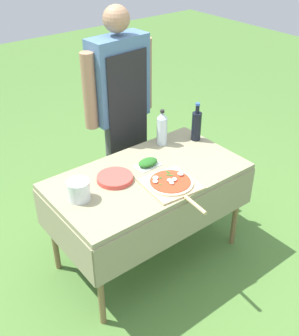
{
  "coord_description": "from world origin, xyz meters",
  "views": [
    {
      "loc": [
        -1.42,
        -1.82,
        2.24
      ],
      "look_at": [
        0.01,
        0.0,
        0.76
      ],
      "focal_mm": 45.0,
      "sensor_mm": 36.0,
      "label": 1
    }
  ],
  "objects_px": {
    "pizza_on_peel": "(171,184)",
    "oil_bottle": "(196,125)",
    "water_bottle": "(162,128)",
    "plate_stack": "(115,178)",
    "herb_container": "(148,163)",
    "mixing_tub": "(79,190)",
    "prep_table": "(148,184)",
    "person_cook": "(120,99)"
  },
  "relations": [
    {
      "from": "pizza_on_peel",
      "to": "plate_stack",
      "type": "height_order",
      "value": "pizza_on_peel"
    },
    {
      "from": "prep_table",
      "to": "water_bottle",
      "type": "height_order",
      "value": "water_bottle"
    },
    {
      "from": "pizza_on_peel",
      "to": "oil_bottle",
      "type": "bearing_deg",
      "value": 38.25
    },
    {
      "from": "person_cook",
      "to": "mixing_tub",
      "type": "xyz_separation_m",
      "value": [
        -0.71,
        -0.59,
        -0.19
      ]
    },
    {
      "from": "pizza_on_peel",
      "to": "herb_container",
      "type": "xyz_separation_m",
      "value": [
        0.03,
        0.27,
        0.01
      ]
    },
    {
      "from": "water_bottle",
      "to": "herb_container",
      "type": "xyz_separation_m",
      "value": [
        -0.27,
        -0.18,
        -0.1
      ]
    },
    {
      "from": "water_bottle",
      "to": "mixing_tub",
      "type": "bearing_deg",
      "value": -165.14
    },
    {
      "from": "oil_bottle",
      "to": "plate_stack",
      "type": "height_order",
      "value": "oil_bottle"
    },
    {
      "from": "person_cook",
      "to": "oil_bottle",
      "type": "distance_m",
      "value": 0.61
    },
    {
      "from": "water_bottle",
      "to": "person_cook",
      "type": "bearing_deg",
      "value": 106.3
    },
    {
      "from": "prep_table",
      "to": "oil_bottle",
      "type": "bearing_deg",
      "value": 14.85
    },
    {
      "from": "oil_bottle",
      "to": "person_cook",
      "type": "bearing_deg",
      "value": 126.26
    },
    {
      "from": "person_cook",
      "to": "herb_container",
      "type": "xyz_separation_m",
      "value": [
        -0.16,
        -0.55,
        -0.23
      ]
    },
    {
      "from": "person_cook",
      "to": "pizza_on_peel",
      "type": "height_order",
      "value": "person_cook"
    },
    {
      "from": "person_cook",
      "to": "water_bottle",
      "type": "height_order",
      "value": "person_cook"
    },
    {
      "from": "mixing_tub",
      "to": "herb_container",
      "type": "bearing_deg",
      "value": 4.09
    },
    {
      "from": "person_cook",
      "to": "plate_stack",
      "type": "height_order",
      "value": "person_cook"
    },
    {
      "from": "oil_bottle",
      "to": "herb_container",
      "type": "height_order",
      "value": "oil_bottle"
    },
    {
      "from": "pizza_on_peel",
      "to": "mixing_tub",
      "type": "relative_size",
      "value": 3.84
    },
    {
      "from": "herb_container",
      "to": "plate_stack",
      "type": "distance_m",
      "value": 0.27
    },
    {
      "from": "prep_table",
      "to": "mixing_tub",
      "type": "xyz_separation_m",
      "value": [
        -0.49,
        0.04,
        0.14
      ]
    },
    {
      "from": "prep_table",
      "to": "pizza_on_peel",
      "type": "xyz_separation_m",
      "value": [
        0.03,
        -0.2,
        0.1
      ]
    },
    {
      "from": "prep_table",
      "to": "mixing_tub",
      "type": "height_order",
      "value": "mixing_tub"
    },
    {
      "from": "water_bottle",
      "to": "prep_table",
      "type": "bearing_deg",
      "value": -142.1
    },
    {
      "from": "water_bottle",
      "to": "mixing_tub",
      "type": "distance_m",
      "value": 0.85
    },
    {
      "from": "plate_stack",
      "to": "pizza_on_peel",
      "type": "bearing_deg",
      "value": -48.03
    },
    {
      "from": "water_bottle",
      "to": "plate_stack",
      "type": "height_order",
      "value": "water_bottle"
    },
    {
      "from": "prep_table",
      "to": "oil_bottle",
      "type": "relative_size",
      "value": 4.47
    },
    {
      "from": "water_bottle",
      "to": "oil_bottle",
      "type": "bearing_deg",
      "value": -23.71
    },
    {
      "from": "oil_bottle",
      "to": "herb_container",
      "type": "relative_size",
      "value": 1.71
    },
    {
      "from": "person_cook",
      "to": "water_bottle",
      "type": "relative_size",
      "value": 6.13
    },
    {
      "from": "herb_container",
      "to": "prep_table",
      "type": "bearing_deg",
      "value": -127.81
    },
    {
      "from": "herb_container",
      "to": "mixing_tub",
      "type": "distance_m",
      "value": 0.56
    },
    {
      "from": "prep_table",
      "to": "herb_container",
      "type": "bearing_deg",
      "value": 52.19
    },
    {
      "from": "mixing_tub",
      "to": "plate_stack",
      "type": "distance_m",
      "value": 0.29
    },
    {
      "from": "oil_bottle",
      "to": "water_bottle",
      "type": "bearing_deg",
      "value": 156.29
    },
    {
      "from": "mixing_tub",
      "to": "water_bottle",
      "type": "bearing_deg",
      "value": 14.86
    },
    {
      "from": "person_cook",
      "to": "pizza_on_peel",
      "type": "distance_m",
      "value": 0.88
    },
    {
      "from": "pizza_on_peel",
      "to": "person_cook",
      "type": "bearing_deg",
      "value": 82.48
    },
    {
      "from": "water_bottle",
      "to": "plate_stack",
      "type": "distance_m",
      "value": 0.58
    },
    {
      "from": "plate_stack",
      "to": "herb_container",
      "type": "bearing_deg",
      "value": 1.06
    },
    {
      "from": "person_cook",
      "to": "oil_bottle",
      "type": "xyz_separation_m",
      "value": [
        0.35,
        -0.48,
        -0.14
      ]
    }
  ]
}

